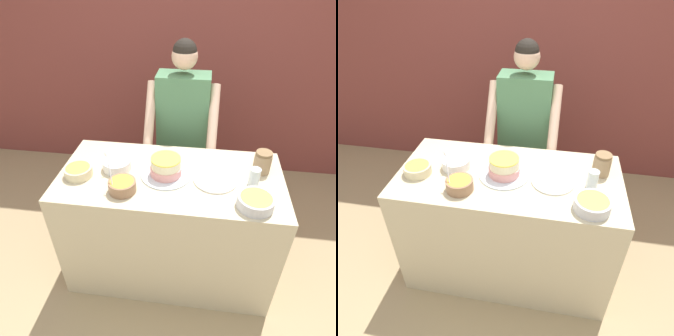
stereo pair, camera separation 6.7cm
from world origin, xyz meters
TOP-DOWN VIEW (x-y plane):
  - ground_plane at (0.00, 0.00)m, footprint 14.00×14.00m
  - wall_back at (0.00, 1.88)m, footprint 10.00×0.05m
  - counter at (0.00, 0.36)m, footprint 1.47×0.72m
  - person_baker at (0.01, 1.04)m, footprint 0.56×0.46m
  - cake at (-0.03, 0.36)m, footprint 0.33×0.33m
  - frosting_bowl_yellow at (0.52, 0.13)m, footprint 0.21×0.21m
  - frosting_bowl_olive at (-0.59, 0.28)m, footprint 0.18×0.18m
  - frosting_bowl_white at (-0.36, 0.38)m, footprint 0.19×0.19m
  - frosting_bowl_orange at (-0.27, 0.16)m, footprint 0.17×0.17m
  - drinking_glass at (0.53, 0.33)m, footprint 0.07×0.07m
  - ceramic_plate at (0.29, 0.34)m, footprint 0.28×0.28m
  - stoneware_jar at (0.59, 0.48)m, footprint 0.11×0.11m

SIDE VIEW (x-z plane):
  - ground_plane at x=0.00m, z-range 0.00..0.00m
  - counter at x=0.00m, z-range 0.00..0.92m
  - ceramic_plate at x=0.29m, z-range 0.92..0.93m
  - frosting_bowl_olive at x=-0.59m, z-range 0.92..0.99m
  - frosting_bowl_white at x=-0.36m, z-range 0.88..1.03m
  - frosting_bowl_yellow at x=0.52m, z-range 0.92..0.99m
  - frosting_bowl_orange at x=-0.27m, z-range 0.87..1.05m
  - person_baker at x=0.01m, z-range 0.15..1.77m
  - cake at x=-0.03m, z-range 0.91..1.05m
  - drinking_glass at x=0.53m, z-range 0.92..1.04m
  - stoneware_jar at x=0.59m, z-range 0.92..1.07m
  - wall_back at x=0.00m, z-range 0.00..2.60m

